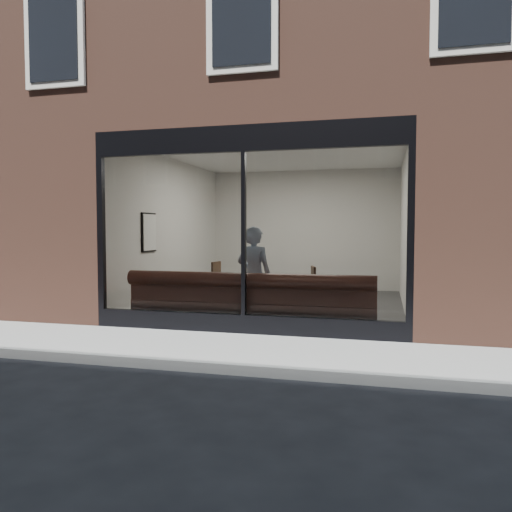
% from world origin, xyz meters
% --- Properties ---
extents(ground, '(120.00, 120.00, 0.00)m').
position_xyz_m(ground, '(0.00, 0.00, 0.00)').
color(ground, black).
rests_on(ground, ground).
extents(sidewalk_near, '(40.00, 2.00, 0.01)m').
position_xyz_m(sidewalk_near, '(0.00, 1.00, 0.01)').
color(sidewalk_near, gray).
rests_on(sidewalk_near, ground).
extents(kerb_near, '(40.00, 0.10, 0.12)m').
position_xyz_m(kerb_near, '(0.00, -0.05, 0.06)').
color(kerb_near, gray).
rests_on(kerb_near, ground).
extents(host_building_pier_left, '(2.50, 12.00, 3.20)m').
position_xyz_m(host_building_pier_left, '(-3.75, 8.00, 1.60)').
color(host_building_pier_left, brown).
rests_on(host_building_pier_left, ground).
extents(host_building_pier_right, '(2.50, 12.00, 3.20)m').
position_xyz_m(host_building_pier_right, '(3.75, 8.00, 1.60)').
color(host_building_pier_right, brown).
rests_on(host_building_pier_right, ground).
extents(host_building_backfill, '(5.00, 6.00, 3.20)m').
position_xyz_m(host_building_backfill, '(0.00, 11.00, 1.60)').
color(host_building_backfill, brown).
rests_on(host_building_backfill, ground).
extents(cafe_floor, '(6.00, 6.00, 0.00)m').
position_xyz_m(cafe_floor, '(0.00, 5.00, 0.02)').
color(cafe_floor, '#2D2D30').
rests_on(cafe_floor, ground).
extents(cafe_ceiling, '(6.00, 6.00, 0.00)m').
position_xyz_m(cafe_ceiling, '(0.00, 5.00, 3.19)').
color(cafe_ceiling, white).
rests_on(cafe_ceiling, host_building_upper).
extents(cafe_wall_back, '(5.00, 0.00, 5.00)m').
position_xyz_m(cafe_wall_back, '(0.00, 7.99, 1.60)').
color(cafe_wall_back, silver).
rests_on(cafe_wall_back, ground).
extents(cafe_wall_left, '(0.00, 6.00, 6.00)m').
position_xyz_m(cafe_wall_left, '(-2.49, 5.00, 1.60)').
color(cafe_wall_left, silver).
rests_on(cafe_wall_left, ground).
extents(cafe_wall_right, '(0.00, 6.00, 6.00)m').
position_xyz_m(cafe_wall_right, '(2.49, 5.00, 1.60)').
color(cafe_wall_right, silver).
rests_on(cafe_wall_right, ground).
extents(storefront_kick, '(5.00, 0.10, 0.30)m').
position_xyz_m(storefront_kick, '(0.00, 2.05, 0.15)').
color(storefront_kick, black).
rests_on(storefront_kick, ground).
extents(storefront_header, '(5.00, 0.10, 0.40)m').
position_xyz_m(storefront_header, '(0.00, 2.05, 3.00)').
color(storefront_header, black).
rests_on(storefront_header, host_building_upper).
extents(storefront_mullion, '(0.06, 0.10, 2.50)m').
position_xyz_m(storefront_mullion, '(0.00, 2.05, 1.55)').
color(storefront_mullion, black).
rests_on(storefront_mullion, storefront_kick).
extents(storefront_glass, '(4.80, 0.00, 4.80)m').
position_xyz_m(storefront_glass, '(0.00, 2.02, 1.55)').
color(storefront_glass, white).
rests_on(storefront_glass, storefront_kick).
extents(banquette, '(4.00, 0.55, 0.45)m').
position_xyz_m(banquette, '(0.00, 2.45, 0.23)').
color(banquette, '#341813').
rests_on(banquette, cafe_floor).
extents(person, '(0.67, 0.50, 1.67)m').
position_xyz_m(person, '(-0.01, 2.73, 0.83)').
color(person, '#A0B4D0').
rests_on(person, cafe_floor).
extents(cafe_table_left, '(0.63, 0.63, 0.04)m').
position_xyz_m(cafe_table_left, '(-1.29, 3.33, 0.74)').
color(cafe_table_left, black).
rests_on(cafe_table_left, cafe_floor).
extents(cafe_table_right, '(0.82, 0.82, 0.04)m').
position_xyz_m(cafe_table_right, '(1.43, 3.40, 0.74)').
color(cafe_table_right, black).
rests_on(cafe_table_right, cafe_floor).
extents(cafe_chair_left, '(0.43, 0.43, 0.04)m').
position_xyz_m(cafe_chair_left, '(-1.46, 4.47, 0.24)').
color(cafe_chair_left, black).
rests_on(cafe_chair_left, cafe_floor).
extents(cafe_chair_right, '(0.54, 0.54, 0.04)m').
position_xyz_m(cafe_chair_right, '(0.67, 3.61, 0.24)').
color(cafe_chair_right, black).
rests_on(cafe_chair_right, cafe_floor).
extents(wall_poster, '(0.02, 0.54, 0.72)m').
position_xyz_m(wall_poster, '(-2.45, 3.81, 1.56)').
color(wall_poster, white).
rests_on(wall_poster, cafe_wall_left).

